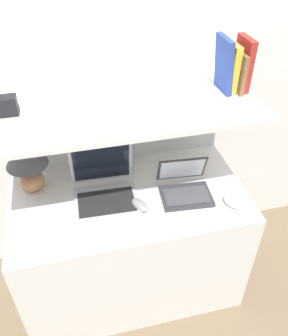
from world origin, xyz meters
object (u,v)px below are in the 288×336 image
(laptop_large, at_px, (105,188))
(table_lamp, at_px, (27,161))
(book_yellow, at_px, (231,67))
(shelf_gadget, at_px, (8,106))
(book_red, at_px, (243,64))
(laptop_small, at_px, (185,187))
(book_blue, at_px, (224,65))
(second_mouse, at_px, (232,202))
(router_box, at_px, (124,156))
(book_brown, at_px, (236,70))
(computer_mouse, at_px, (140,205))

(laptop_large, bearing_deg, table_lamp, 157.48)
(book_yellow, height_order, shelf_gadget, book_yellow)
(shelf_gadget, bearing_deg, book_red, 0.00)
(laptop_small, bearing_deg, book_yellow, 28.82)
(book_yellow, distance_m, book_blue, 0.04)
(laptop_small, xyz_separation_m, second_mouse, (0.21, -0.15, -0.02))
(laptop_large, height_order, router_box, laptop_large)
(second_mouse, bearing_deg, laptop_small, 144.94)
(book_yellow, xyz_separation_m, book_blue, (-0.04, 0.00, 0.02))
(book_brown, relative_size, book_yellow, 0.84)
(shelf_gadget, bearing_deg, laptop_small, -8.79)
(book_yellow, bearing_deg, router_box, 159.61)
(laptop_large, bearing_deg, book_brown, 4.34)
(book_yellow, bearing_deg, shelf_gadget, 180.00)
(book_blue, height_order, shelf_gadget, book_blue)
(book_brown, bearing_deg, computer_mouse, -160.78)
(book_red, bearing_deg, laptop_small, -156.65)
(table_lamp, bearing_deg, book_brown, -5.63)
(book_blue, bearing_deg, router_box, 158.13)
(laptop_small, bearing_deg, book_blue, 33.34)
(laptop_large, distance_m, book_yellow, 0.86)
(table_lamp, bearing_deg, book_blue, -6.01)
(table_lamp, bearing_deg, laptop_large, -22.52)
(table_lamp, xyz_separation_m, laptop_large, (0.37, -0.15, -0.13))
(computer_mouse, distance_m, book_red, 0.85)
(computer_mouse, bearing_deg, book_brown, 19.22)
(laptop_large, bearing_deg, computer_mouse, -38.83)
(second_mouse, bearing_deg, computer_mouse, 169.27)
(laptop_small, bearing_deg, book_brown, 25.78)
(book_yellow, bearing_deg, table_lamp, 174.20)
(laptop_small, distance_m, router_box, 0.41)
(table_lamp, relative_size, book_blue, 1.18)
(book_yellow, bearing_deg, book_red, 0.00)
(router_box, height_order, book_blue, book_blue)
(book_red, height_order, book_brown, book_red)
(computer_mouse, bearing_deg, second_mouse, -10.73)
(laptop_small, bearing_deg, laptop_large, 170.31)
(book_yellow, height_order, book_blue, book_blue)
(computer_mouse, distance_m, shelf_gadget, 0.78)
(laptop_small, relative_size, shelf_gadget, 3.47)
(laptop_small, xyz_separation_m, book_brown, (0.25, 0.12, 0.58))
(laptop_small, xyz_separation_m, book_yellow, (0.22, 0.12, 0.60))
(router_box, distance_m, book_brown, 0.78)
(book_red, bearing_deg, second_mouse, -106.18)
(router_box, bearing_deg, book_red, -18.30)
(laptop_large, height_order, book_brown, book_brown)
(laptop_large, relative_size, book_blue, 1.34)
(book_red, bearing_deg, book_brown, 180.00)
(laptop_large, bearing_deg, book_red, 4.16)
(laptop_large, distance_m, second_mouse, 0.66)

